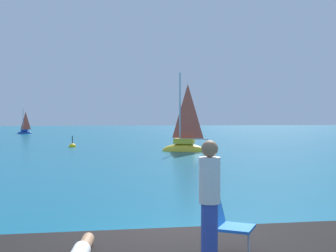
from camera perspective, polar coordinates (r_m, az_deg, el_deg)
The scene contains 5 objects.
sailboat_near at distance 30.44m, azimuth 2.06°, elevation -2.61°, with size 3.21×2.01×5.78m.
sailboat_far at distance 58.12m, azimuth -17.50°, elevation -0.73°, with size 1.89×0.90×3.44m.
person_standing at distance 6.02m, azimuth 5.22°, elevation -8.99°, with size 0.28×0.28×1.62m.
beach_chair at distance 6.67m, azimuth 7.30°, elevation -11.64°, with size 0.75×0.70×0.80m.
marker_buoy at distance 34.97m, azimuth -11.87°, elevation -2.58°, with size 0.56×0.56×1.13m.
Camera 1 is at (-0.80, -8.24, 2.65)m, focal length 48.72 mm.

